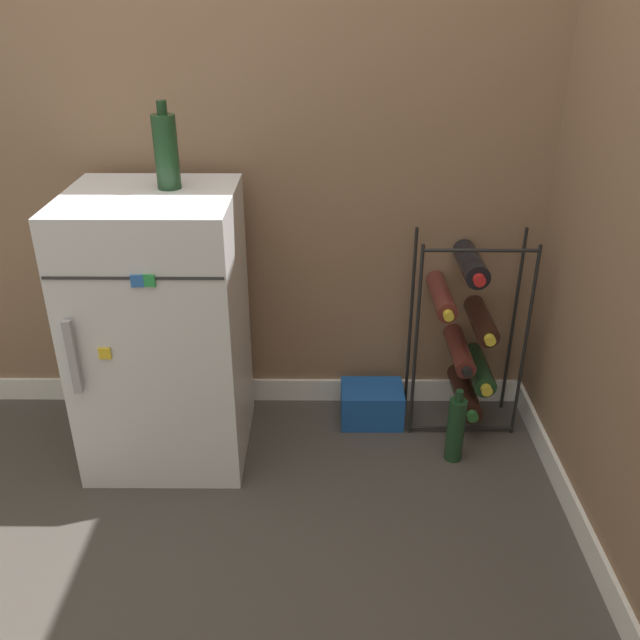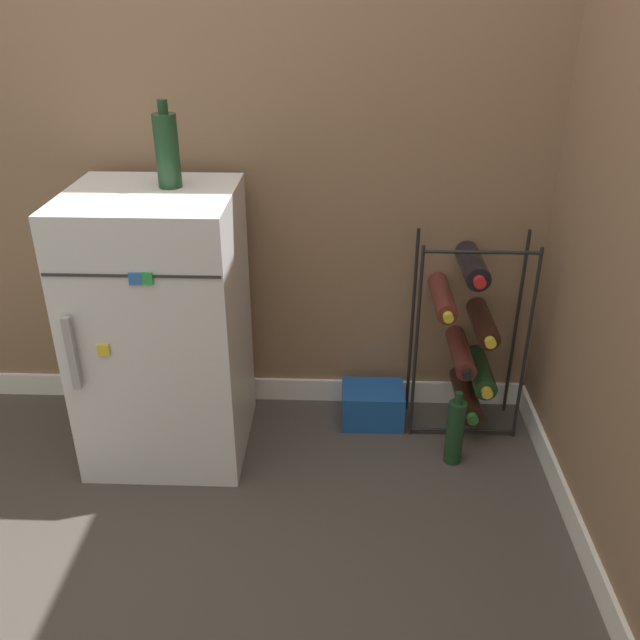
# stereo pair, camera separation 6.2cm
# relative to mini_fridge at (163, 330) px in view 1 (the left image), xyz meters

# --- Properties ---
(ground_plane) EXTENTS (14.00, 14.00, 0.00)m
(ground_plane) POSITION_rel_mini_fridge_xyz_m (0.38, -0.39, -0.46)
(ground_plane) COLOR #423D38
(wall_back) EXTENTS (6.83, 0.07, 2.50)m
(wall_back) POSITION_rel_mini_fridge_xyz_m (0.38, 0.32, 0.78)
(wall_back) COLOR #84664C
(wall_back) RESTS_ON ground_plane
(mini_fridge) EXTENTS (0.52, 0.51, 0.92)m
(mini_fridge) POSITION_rel_mini_fridge_xyz_m (0.00, 0.00, 0.00)
(mini_fridge) COLOR silver
(mini_fridge) RESTS_ON ground_plane
(wine_rack) EXTENTS (0.39, 0.32, 0.73)m
(wine_rack) POSITION_rel_mini_fridge_xyz_m (1.03, 0.15, -0.10)
(wine_rack) COLOR black
(wine_rack) RESTS_ON ground_plane
(soda_box) EXTENTS (0.23, 0.17, 0.14)m
(soda_box) POSITION_rel_mini_fridge_xyz_m (0.71, 0.15, -0.39)
(soda_box) COLOR #194C9E
(soda_box) RESTS_ON ground_plane
(fridge_top_bottle) EXTENTS (0.07, 0.07, 0.26)m
(fridge_top_bottle) POSITION_rel_mini_fridge_xyz_m (0.06, 0.06, 0.57)
(fridge_top_bottle) COLOR #19381E
(fridge_top_bottle) RESTS_ON mini_fridge
(loose_bottle_floor) EXTENTS (0.06, 0.06, 0.28)m
(loose_bottle_floor) POSITION_rel_mini_fridge_xyz_m (0.98, -0.08, -0.34)
(loose_bottle_floor) COLOR #19381E
(loose_bottle_floor) RESTS_ON ground_plane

